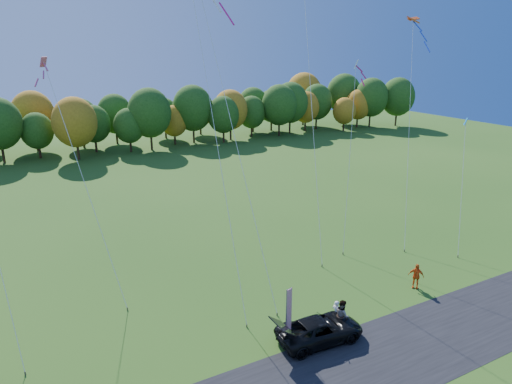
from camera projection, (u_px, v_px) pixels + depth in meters
name	position (u px, v px, depth m)	size (l,w,h in m)	color
ground	(304.00, 332.00, 26.94)	(160.00, 160.00, 0.00)	#244C14
asphalt_strip	(348.00, 372.00, 23.59)	(90.00, 6.00, 0.01)	black
tree_line	(111.00, 152.00, 73.09)	(116.00, 12.00, 10.00)	#1E4711
black_suv	(320.00, 330.00, 25.95)	(2.35, 5.09, 1.41)	black
person_tailgate_a	(336.00, 313.00, 27.43)	(0.58, 0.38, 1.60)	white
person_tailgate_b	(342.00, 315.00, 26.90)	(0.94, 0.74, 1.94)	gray
person_east	(416.00, 276.00, 31.62)	(1.06, 0.44, 1.81)	#E15B15
feather_flag	(288.00, 312.00, 24.85)	(0.47, 0.23, 3.74)	#999999
kite_delta_blue	(230.00, 117.00, 29.02)	(2.86, 10.67, 23.05)	#4C3F33
kite_parafoil_orange	(308.00, 50.00, 35.62)	(5.80, 11.76, 32.03)	#4C3F33
kite_delta_red	(211.00, 103.00, 28.00)	(2.85, 10.18, 23.26)	#4C3F33
kite_parafoil_rainbow	(409.00, 128.00, 39.60)	(8.57, 8.63, 19.10)	#4C3F33
kite_diamond_white	(350.00, 155.00, 38.04)	(5.33, 6.04, 15.42)	#4C3F33
kite_diamond_pink	(84.00, 183.00, 29.53)	(3.00, 8.31, 15.80)	#4C3F33
kite_diamond_blue_low	(462.00, 187.00, 37.29)	(4.17, 4.28, 10.73)	#4C3F33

